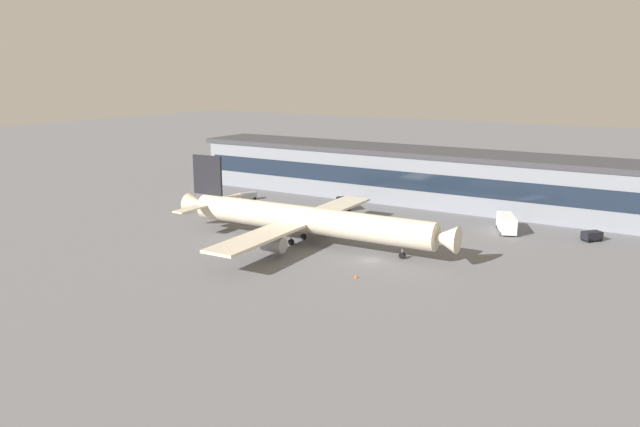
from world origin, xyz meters
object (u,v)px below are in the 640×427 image
(fuel_truck, at_px, (507,223))
(crew_van, at_px, (343,203))
(baggage_tug, at_px, (592,235))
(traffic_cone_0, at_px, (356,276))
(airliner, at_px, (304,219))
(follow_me_car, at_px, (247,195))

(fuel_truck, height_order, crew_van, fuel_truck)
(fuel_truck, relative_size, baggage_tug, 2.18)
(traffic_cone_0, bearing_deg, crew_van, 121.85)
(traffic_cone_0, bearing_deg, airliner, 144.75)
(airliner, distance_m, fuel_truck, 40.81)
(follow_me_car, height_order, baggage_tug, same)
(crew_van, bearing_deg, airliner, -74.25)
(crew_van, bearing_deg, traffic_cone_0, -58.15)
(crew_van, xyz_separation_m, traffic_cone_0, (25.85, -41.61, -1.17))
(fuel_truck, bearing_deg, follow_me_car, -178.20)
(airliner, bearing_deg, crew_van, 105.75)
(fuel_truck, bearing_deg, airliner, -136.75)
(traffic_cone_0, bearing_deg, fuel_truck, 73.39)
(traffic_cone_0, bearing_deg, follow_me_car, 143.29)
(airliner, height_order, fuel_truck, airliner)
(fuel_truck, relative_size, follow_me_car, 1.85)
(airliner, relative_size, baggage_tug, 14.08)
(fuel_truck, relative_size, traffic_cone_0, 15.30)
(airliner, bearing_deg, traffic_cone_0, -35.25)
(airliner, xyz_separation_m, traffic_cone_0, (17.62, -12.46, -4.27))
(follow_me_car, bearing_deg, traffic_cone_0, -36.71)
(follow_me_car, bearing_deg, airliner, -37.45)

